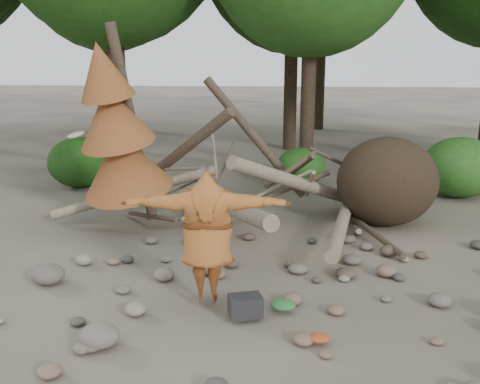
{
  "coord_description": "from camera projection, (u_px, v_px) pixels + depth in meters",
  "views": [
    {
      "loc": [
        0.36,
        -7.36,
        3.67
      ],
      "look_at": [
        -0.4,
        1.5,
        1.4
      ],
      "focal_mm": 40.0,
      "sensor_mm": 36.0,
      "label": 1
    }
  ],
  "objects": [
    {
      "name": "ground",
      "position": [
        258.0,
        307.0,
        8.04
      ],
      "size": [
        120.0,
        120.0,
        0.0
      ],
      "primitive_type": "plane",
      "color": "#514C44",
      "rests_on": "ground"
    },
    {
      "name": "deadfall_pile",
      "position": [
        361.0,
        183.0,
        11.73
      ],
      "size": [
        8.55,
        5.24,
        3.3
      ],
      "color": "#332619",
      "rests_on": "ground"
    },
    {
      "name": "dead_conifer",
      "position": [
        117.0,
        134.0,
        11.03
      ],
      "size": [
        2.06,
        2.16,
        4.35
      ],
      "color": "#4C3F30",
      "rests_on": "ground"
    },
    {
      "name": "bush_left",
      "position": [
        80.0,
        162.0,
        15.27
      ],
      "size": [
        1.8,
        1.8,
        1.44
      ],
      "primitive_type": "ellipsoid",
      "color": "#1B4612",
      "rests_on": "ground"
    },
    {
      "name": "bush_mid",
      "position": [
        301.0,
        167.0,
        15.37
      ],
      "size": [
        1.4,
        1.4,
        1.12
      ],
      "primitive_type": "ellipsoid",
      "color": "#255919",
      "rests_on": "ground"
    },
    {
      "name": "bush_right",
      "position": [
        460.0,
        167.0,
        14.18
      ],
      "size": [
        2.0,
        2.0,
        1.6
      ],
      "primitive_type": "ellipsoid",
      "color": "#2E6A21",
      "rests_on": "ground"
    },
    {
      "name": "frisbee_thrower",
      "position": [
        207.0,
        237.0,
        7.87
      ],
      "size": [
        3.3,
        0.8,
        2.55
      ],
      "color": "#A05824",
      "rests_on": "ground"
    },
    {
      "name": "backpack",
      "position": [
        245.0,
        310.0,
        7.62
      ],
      "size": [
        0.53,
        0.43,
        0.31
      ],
      "primitive_type": "cube",
      "rotation": [
        0.0,
        0.0,
        0.3
      ],
      "color": "black",
      "rests_on": "ground"
    },
    {
      "name": "cloth_green",
      "position": [
        283.0,
        308.0,
        7.85
      ],
      "size": [
        0.37,
        0.31,
        0.14
      ],
      "primitive_type": "ellipsoid",
      "color": "#2B6C31",
      "rests_on": "ground"
    },
    {
      "name": "cloth_orange",
      "position": [
        319.0,
        341.0,
        6.98
      ],
      "size": [
        0.28,
        0.23,
        0.1
      ],
      "primitive_type": "ellipsoid",
      "color": "#AB401D",
      "rests_on": "ground"
    },
    {
      "name": "boulder_front_left",
      "position": [
        99.0,
        336.0,
        6.91
      ],
      "size": [
        0.52,
        0.47,
        0.31
      ],
      "primitive_type": "ellipsoid",
      "color": "#6F685D",
      "rests_on": "ground"
    },
    {
      "name": "boulder_mid_left",
      "position": [
        48.0,
        274.0,
        8.83
      ],
      "size": [
        0.56,
        0.5,
        0.33
      ],
      "primitive_type": "ellipsoid",
      "color": "#605A51",
      "rests_on": "ground"
    }
  ]
}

